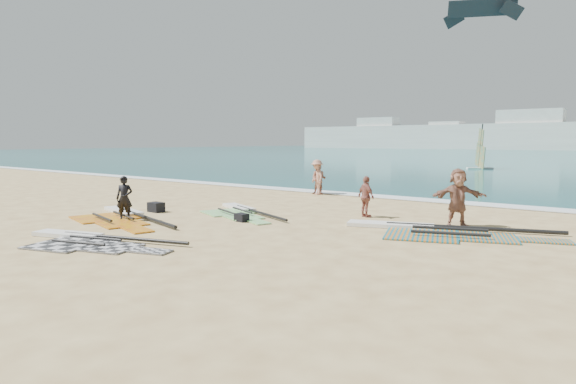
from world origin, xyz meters
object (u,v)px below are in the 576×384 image
Objects in this scene: beachgoer_left at (319,179)px; beachgoer_right at (458,197)px; rig_grey at (85,240)px; beachgoer_back at (366,197)px; rig_green at (239,212)px; gear_bag_far at (242,217)px; gear_bag_near at (156,207)px; beachgoer_mid at (317,177)px; rig_red at (121,216)px; rig_orange at (432,231)px; person_wetsuit at (124,198)px.

beachgoer_right reaches higher than beachgoer_left.
beachgoer_back is at bearing 47.29° from rig_grey.
rig_grey and rig_green have the same top height.
beachgoer_right is (6.16, 3.64, 0.80)m from gear_bag_far.
gear_bag_near is 8.99m from beachgoer_mid.
rig_green is 3.18× the size of beachgoer_back.
rig_green is 4.30m from rig_red.
beachgoer_left is 0.89× the size of beachgoer_mid.
beachgoer_right reaches higher than beachgoer_back.
rig_green is 7.39m from rig_orange.
rig_red is at bearing -103.85° from rig_green.
beachgoer_left reaches higher than gear_bag_far.
beachgoer_mid is (-2.58, 8.43, 0.77)m from gear_bag_far.
person_wetsuit is (-3.37, -2.31, 0.64)m from gear_bag_far.
gear_bag_near reaches higher than rig_red.
gear_bag_near is 0.33× the size of beachgoer_mid.
rig_orange is 10.39m from gear_bag_near.
gear_bag_far is 0.24× the size of beachgoer_right.
beachgoer_left reaches higher than beachgoer_back.
person_wetsuit is 1.04× the size of beachgoer_back.
beachgoer_right is at bearing 43.90° from rig_red.
gear_bag_near is at bearing -174.62° from gear_bag_far.
gear_bag_far is at bearing 60.50° from rig_grey.
rig_green is 4.25m from person_wetsuit.
beachgoer_left is at bearing 112.74° from beachgoer_right.
gear_bag_far is 0.25× the size of beachgoer_mid.
person_wetsuit is 0.86× the size of beachgoer_mid.
beachgoer_mid is at bearing -15.62° from beachgoer_back.
beachgoer_right is at bearing 30.56° from gear_bag_far.
gear_bag_near is 0.38× the size of person_wetsuit.
rig_green is 2.95× the size of beachgoer_left.
beachgoer_back is at bearing 28.38° from gear_bag_near.
rig_orange is at bearing 27.88° from rig_green.
person_wetsuit is (0.80, -1.92, 0.59)m from gear_bag_near.
rig_green is at bearing 135.75° from gear_bag_far.
gear_bag_near is at bearing 174.01° from rig_orange.
beachgoer_back is at bearing -4.77° from beachgoer_mid.
gear_bag_near is 1.28× the size of gear_bag_far.
rig_red is at bearing 116.03° from rig_grey.
beachgoer_right reaches higher than rig_grey.
beachgoer_back is (-3.00, 1.37, 0.70)m from rig_orange.
rig_green is (-0.36, 6.52, -0.00)m from rig_grey.
gear_bag_near is 9.16m from beachgoer_left.
rig_green is 0.81× the size of rig_red.
rig_orange reaches higher than rig_red.
beachgoer_mid is at bearing -99.17° from beachgoer_left.
beachgoer_mid reaches higher than rig_red.
rig_orange is 6.28m from gear_bag_far.
beachgoer_right reaches higher than rig_orange.
gear_bag_far reaches higher than rig_red.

